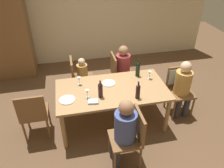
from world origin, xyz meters
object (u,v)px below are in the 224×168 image
Objects in this scene: chair_far_left at (78,76)px; wine_bottle_tall_green at (100,90)px; chair_near at (131,135)px; person_woman_host at (124,129)px; person_child_small at (84,75)px; wine_glass_near_left at (87,92)px; wine_bottle_dark_red at (138,91)px; wine_glass_centre at (79,79)px; chair_far_right at (119,72)px; wine_bottle_short_olive at (138,69)px; wine_glass_near_right at (150,73)px; dinner_plate_guest_left at (109,83)px; person_man_guest at (124,67)px; dinner_plate_host at (67,100)px; chair_right_end at (179,83)px; armoire_cabinet at (4,32)px; chair_left_end at (34,113)px; dining_table at (112,93)px; person_man_bearded at (183,85)px.

wine_bottle_tall_green is (0.28, -1.06, 0.36)m from chair_far_left.
person_woman_host is at bearing 90.00° from chair_near.
wine_glass_near_left is at bearing -1.97° from person_child_small.
wine_bottle_dark_red is 2.07× the size of wine_glass_centre.
wine_bottle_short_olive is (0.22, -0.56, 0.37)m from chair_far_right.
wine_glass_near_right is 0.77m from dinner_plate_guest_left.
person_man_guest is at bearing 90.00° from person_child_small.
chair_right_end is at bearing 7.63° from dinner_plate_host.
chair_left_end is at bearing -72.91° from armoire_cabinet.
chair_far_left is at bearing 125.22° from wine_bottle_dark_red.
person_child_small is 3.88× the size of dinner_plate_guest_left.
dining_table is 12.68× the size of wine_glass_near_left.
person_child_small is at bearing 148.38° from wine_glass_near_right.
person_man_guest is 4.64× the size of dinner_plate_guest_left.
chair_near is at bearing -61.64° from wine_glass_centre.
chair_near is at bearing -90.00° from person_woman_host.
chair_right_end is at bearing 25.08° from wine_bottle_dark_red.
dinner_plate_guest_left is at bearing -8.98° from wine_glass_centre.
wine_glass_near_right is (-0.58, 0.06, 0.26)m from chair_right_end.
person_woman_host is 7.75× the size of wine_glass_centre.
chair_near is 2.99× the size of wine_bottle_dark_red.
chair_near is 3.82× the size of dinner_plate_guest_left.
wine_bottle_tall_green is 1.03m from wine_glass_near_right.
chair_right_end is at bearing -14.52° from wine_bottle_short_olive.
chair_far_right is 0.82× the size of person_man_guest.
person_child_small is (-0.74, 0.00, 0.03)m from chair_far_right.
wine_bottle_short_olive is 1.10m from wine_glass_near_left.
dinner_plate_host is at bearing -167.32° from wine_glass_near_right.
chair_right_end and chair_far_right have the same top height.
dining_table is 0.68m from wine_bottle_short_olive.
wine_bottle_short_olive is 0.24m from wine_glass_near_right.
chair_far_right is at bearing 53.26° from wine_glass_near_left.
person_man_guest is at bearing 100.55° from wine_bottle_short_olive.
chair_far_left is 1.53m from wine_bottle_dark_red.
wine_glass_near_right is at bearing 13.84° from dining_table.
chair_far_left is 1.09m from wine_glass_near_left.
chair_far_right is 1.93m from chair_left_end.
wine_bottle_dark_red is (1.67, -0.25, 0.35)m from chair_left_end.
dinner_plate_host is (0.56, -0.07, 0.22)m from chair_left_end.
chair_near is at bearing -40.61° from dinner_plate_host.
dinner_plate_host is at bearing -6.97° from chair_left_end.
dining_table is at bearing 136.21° from wine_bottle_dark_red.
chair_right_end is 0.64m from wine_glass_near_right.
chair_near is at bearing 34.77° from person_man_bearded.
chair_far_left is 0.70m from wine_glass_centre.
wine_glass_near_right is at bearing -19.59° from person_man_bearded.
wine_glass_centre is at bearing 60.56° from dinner_plate_host.
chair_far_right is 1.26m from wine_bottle_tall_green.
dining_table is 7.30× the size of dinner_plate_host.
wine_glass_centre is at bearing -57.40° from person_man_guest.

